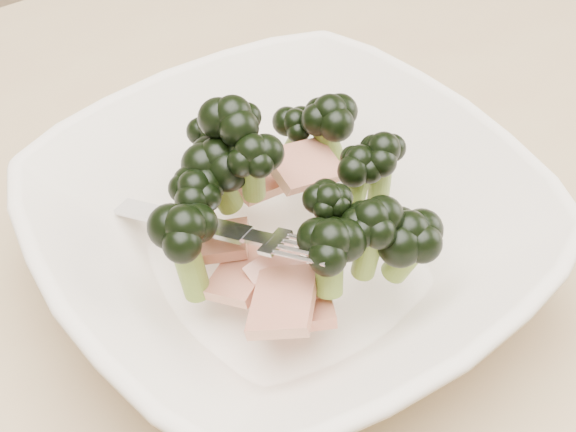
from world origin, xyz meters
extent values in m
cube|color=tan|center=(0.00, 0.00, 0.73)|extent=(1.20, 0.80, 0.04)
cylinder|color=tan|center=(0.55, 0.35, 0.35)|extent=(0.06, 0.06, 0.71)
imported|color=silver|center=(0.10, -0.01, 0.79)|extent=(0.30, 0.30, 0.07)
cylinder|color=olive|center=(0.10, -0.05, 0.81)|extent=(0.01, 0.02, 0.03)
ellipsoid|color=black|center=(0.10, -0.05, 0.82)|extent=(0.03, 0.03, 0.02)
cylinder|color=olive|center=(0.11, -0.03, 0.81)|extent=(0.02, 0.01, 0.03)
ellipsoid|color=black|center=(0.11, -0.03, 0.83)|extent=(0.03, 0.03, 0.02)
cylinder|color=olive|center=(0.14, -0.07, 0.80)|extent=(0.02, 0.02, 0.04)
ellipsoid|color=black|center=(0.14, -0.07, 0.82)|extent=(0.04, 0.04, 0.03)
cylinder|color=olive|center=(0.09, 0.06, 0.80)|extent=(0.03, 0.02, 0.04)
ellipsoid|color=black|center=(0.09, 0.06, 0.83)|extent=(0.04, 0.04, 0.03)
cylinder|color=olive|center=(0.08, 0.03, 0.81)|extent=(0.03, 0.02, 0.04)
ellipsoid|color=black|center=(0.08, 0.03, 0.83)|extent=(0.04, 0.04, 0.03)
cylinder|color=olive|center=(0.12, -0.06, 0.81)|extent=(0.02, 0.02, 0.04)
ellipsoid|color=black|center=(0.12, -0.06, 0.83)|extent=(0.04, 0.04, 0.03)
cylinder|color=olive|center=(0.15, 0.05, 0.79)|extent=(0.02, 0.02, 0.03)
ellipsoid|color=black|center=(0.15, 0.05, 0.81)|extent=(0.03, 0.03, 0.02)
cylinder|color=olive|center=(0.06, 0.02, 0.81)|extent=(0.01, 0.02, 0.03)
ellipsoid|color=black|center=(0.06, 0.02, 0.83)|extent=(0.03, 0.03, 0.03)
cylinder|color=olive|center=(0.04, -0.01, 0.80)|extent=(0.02, 0.02, 0.05)
ellipsoid|color=black|center=(0.04, -0.01, 0.83)|extent=(0.04, 0.04, 0.03)
cylinder|color=olive|center=(0.16, 0.03, 0.80)|extent=(0.03, 0.02, 0.04)
ellipsoid|color=black|center=(0.16, 0.03, 0.83)|extent=(0.04, 0.04, 0.03)
cylinder|color=olive|center=(0.10, -0.06, 0.81)|extent=(0.02, 0.02, 0.04)
ellipsoid|color=black|center=(0.10, -0.06, 0.83)|extent=(0.04, 0.04, 0.03)
cylinder|color=olive|center=(0.09, 0.01, 0.83)|extent=(0.02, 0.02, 0.03)
ellipsoid|color=black|center=(0.09, 0.01, 0.85)|extent=(0.03, 0.03, 0.03)
cylinder|color=olive|center=(0.15, -0.02, 0.81)|extent=(0.02, 0.02, 0.03)
ellipsoid|color=black|center=(0.15, -0.02, 0.83)|extent=(0.03, 0.03, 0.02)
cylinder|color=olive|center=(0.09, 0.03, 0.83)|extent=(0.02, 0.03, 0.05)
ellipsoid|color=black|center=(0.09, 0.03, 0.86)|extent=(0.04, 0.04, 0.03)
cylinder|color=olive|center=(0.16, -0.02, 0.81)|extent=(0.02, 0.02, 0.05)
ellipsoid|color=black|center=(0.16, -0.02, 0.83)|extent=(0.03, 0.03, 0.03)
cube|color=maroon|center=(0.11, 0.04, 0.79)|extent=(0.03, 0.05, 0.01)
cube|color=maroon|center=(0.07, -0.06, 0.80)|extent=(0.06, 0.06, 0.02)
cube|color=maroon|center=(0.13, 0.02, 0.81)|extent=(0.05, 0.04, 0.03)
cube|color=maroon|center=(0.07, 0.01, 0.79)|extent=(0.05, 0.05, 0.02)
cube|color=maroon|center=(0.07, -0.06, 0.78)|extent=(0.06, 0.05, 0.02)
cube|color=maroon|center=(0.08, -0.04, 0.79)|extent=(0.03, 0.04, 0.03)
cube|color=maroon|center=(0.06, -0.02, 0.79)|extent=(0.05, 0.05, 0.01)
camera|label=1|loc=(-0.08, -0.28, 1.14)|focal=50.00mm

